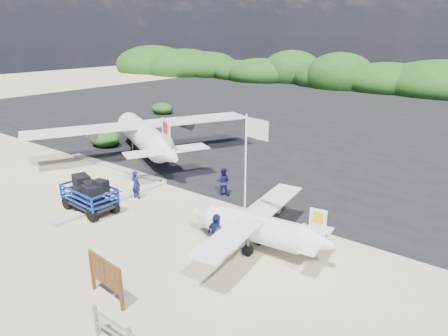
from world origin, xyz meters
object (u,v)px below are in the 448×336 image
at_px(crew_b, 223,182).
at_px(aircraft_small, 280,102).
at_px(flagpole, 244,248).
at_px(baggage_cart, 91,211).
at_px(crew_c, 216,237).
at_px(crew_a, 136,185).
at_px(signboard, 108,299).

height_order(crew_b, aircraft_small, crew_b).
relative_size(flagpole, crew_b, 3.55).
bearing_deg(flagpole, crew_b, 136.27).
distance_m(baggage_cart, crew_c, 7.79).
bearing_deg(crew_a, aircraft_small, -77.81).
relative_size(crew_c, aircraft_small, 0.30).
xyz_separation_m(flagpole, crew_a, (-7.53, 0.78, 0.78)).
bearing_deg(baggage_cart, aircraft_small, 107.36).
bearing_deg(aircraft_small, crew_c, 109.50).
distance_m(flagpole, aircraft_small, 37.06).
xyz_separation_m(baggage_cart, crew_b, (3.98, 5.62, 0.78)).
height_order(flagpole, crew_a, flagpole).
bearing_deg(flagpole, signboard, -106.83).
bearing_deg(flagpole, baggage_cart, -168.34).
bearing_deg(flagpole, crew_a, 174.09).
bearing_deg(crew_a, baggage_cart, 72.14).
bearing_deg(signboard, crew_a, 137.30).
relative_size(crew_a, crew_b, 0.99).
bearing_deg(crew_b, flagpole, 113.33).
distance_m(crew_b, crew_c, 6.48).
relative_size(signboard, crew_a, 1.22).
xyz_separation_m(crew_a, crew_b, (3.41, 3.17, 0.00)).
distance_m(baggage_cart, aircraft_small, 35.68).
xyz_separation_m(baggage_cart, crew_a, (0.58, 2.45, 0.78)).
distance_m(crew_a, crew_b, 4.65).
height_order(crew_a, aircraft_small, crew_a).
relative_size(baggage_cart, flagpole, 0.56).
xyz_separation_m(baggage_cart, crew_c, (7.73, 0.34, 0.95)).
xyz_separation_m(signboard, crew_c, (1.29, 4.18, 0.95)).
distance_m(signboard, crew_c, 4.48).
bearing_deg(flagpole, aircraft_small, 117.65).
relative_size(flagpole, signboard, 2.92).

